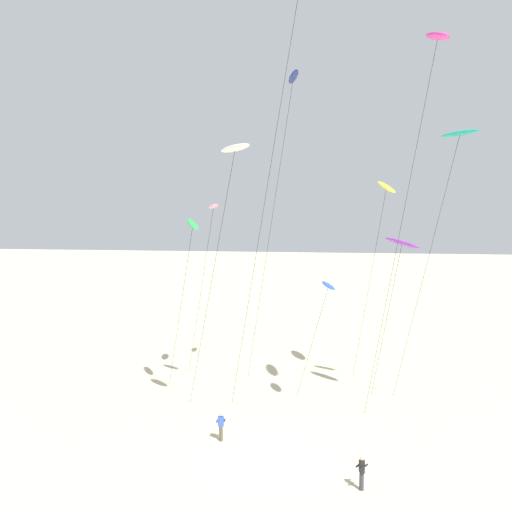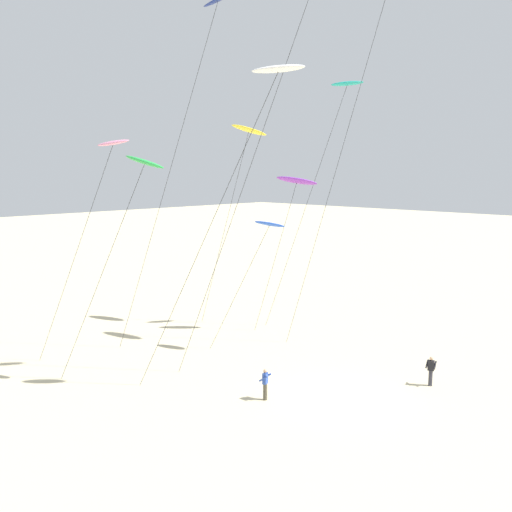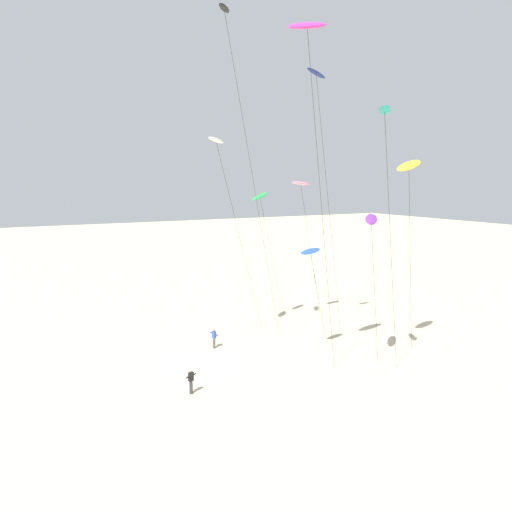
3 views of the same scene
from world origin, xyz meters
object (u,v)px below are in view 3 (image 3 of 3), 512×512
kite_green (260,198)px  kite_yellow (409,167)px  kite_navy (317,83)px  kite_white (217,142)px  kite_flyer_middle (191,381)px  kite_pink (301,185)px  kite_teal (385,115)px  kite_blue (311,252)px  kite_purple (371,220)px  kite_magenta (308,29)px  kite_black (226,20)px  kite_flyer_nearest (214,338)px

kite_green → kite_yellow: 14.12m
kite_navy → kite_white: bearing=-109.3°
kite_yellow → kite_flyer_middle: size_ratio=9.26×
kite_white → kite_pink: (-3.21, 9.93, -3.33)m
kite_teal → kite_blue: kite_teal is taller
kite_purple → kite_flyer_middle: size_ratio=6.96×
kite_white → kite_flyer_middle: kite_white is taller
kite_navy → kite_magenta: kite_magenta is taller
kite_yellow → kite_pink: 12.45m
kite_navy → kite_flyer_middle: 24.39m
kite_pink → kite_black: kite_black is taller
kite_white → kite_magenta: bearing=4.5°
kite_navy → kite_black: size_ratio=0.88×
kite_yellow → kite_navy: bearing=-150.8°
kite_green → kite_blue: 9.76m
kite_yellow → kite_magenta: bearing=-80.0°
kite_green → kite_white: size_ratio=0.75×
kite_purple → kite_green: bearing=-175.7°
kite_pink → kite_magenta: size_ratio=0.59×
kite_green → kite_black: kite_black is taller
kite_flyer_nearest → kite_black: bearing=-10.3°
kite_pink → kite_green: bearing=-98.8°
kite_teal → kite_purple: kite_teal is taller
kite_yellow → kite_purple: 5.51m
kite_green → kite_flyer_middle: size_ratio=7.66×
kite_yellow → kite_flyer_nearest: bearing=-131.8°
kite_navy → kite_purple: (7.26, -0.42, -10.18)m
kite_flyer_middle → kite_white: bearing=143.2°
kite_navy → kite_green: kite_navy is taller
kite_white → kite_black: kite_black is taller
kite_navy → kite_pink: bearing=156.9°
kite_teal → kite_magenta: size_ratio=0.78×
kite_green → kite_magenta: 18.72m
kite_yellow → kite_flyer_middle: kite_yellow is taller
kite_blue → kite_navy: bearing=139.9°
kite_magenta → kite_black: kite_black is taller
kite_white → kite_green: bearing=122.6°
kite_purple → kite_black: kite_black is taller
kite_yellow → kite_flyer_nearest: 20.33m
kite_black → kite_pink: bearing=122.1°
kite_pink → kite_black: bearing=-57.9°
kite_teal → kite_yellow: 7.64m
kite_purple → kite_flyer_nearest: kite_purple is taller
kite_green → kite_magenta: (14.72, -5.13, 10.36)m
kite_navy → kite_black: 8.97m
kite_green → kite_flyer_nearest: kite_green is taller
kite_blue → kite_purple: bearing=20.1°
kite_black → kite_flyer_nearest: (-4.37, 0.79, -23.68)m
kite_green → kite_pink: size_ratio=0.93×
kite_yellow → kite_purple: (0.77, -4.05, -3.65)m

